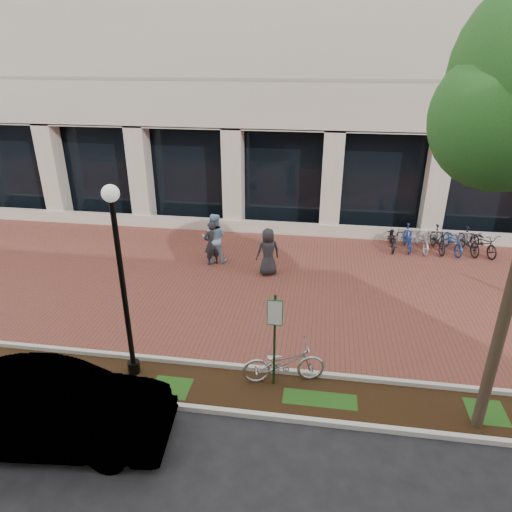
# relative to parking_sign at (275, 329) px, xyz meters

# --- Properties ---
(ground) EXTENTS (120.00, 120.00, 0.00)m
(ground) POSITION_rel_parking_sign_xyz_m (-0.83, 4.91, -1.48)
(ground) COLOR black
(ground) RESTS_ON ground
(brick_plaza) EXTENTS (40.00, 9.00, 0.01)m
(brick_plaza) POSITION_rel_parking_sign_xyz_m (-0.83, 4.91, -1.48)
(brick_plaza) COLOR brown
(brick_plaza) RESTS_ON ground
(planting_strip) EXTENTS (40.00, 1.50, 0.01)m
(planting_strip) POSITION_rel_parking_sign_xyz_m (-0.83, -0.34, -1.48)
(planting_strip) COLOR black
(planting_strip) RESTS_ON ground
(curb_plaza_side) EXTENTS (40.00, 0.12, 0.12)m
(curb_plaza_side) POSITION_rel_parking_sign_xyz_m (-0.83, 0.41, -1.42)
(curb_plaza_side) COLOR beige
(curb_plaza_side) RESTS_ON ground
(curb_street_side) EXTENTS (40.00, 0.12, 0.12)m
(curb_street_side) POSITION_rel_parking_sign_xyz_m (-0.83, -1.09, -1.42)
(curb_street_side) COLOR beige
(curb_street_side) RESTS_ON ground
(parking_sign) EXTENTS (0.34, 0.07, 2.31)m
(parking_sign) POSITION_rel_parking_sign_xyz_m (0.00, 0.00, 0.00)
(parking_sign) COLOR #153C17
(parking_sign) RESTS_ON ground
(lamppost) EXTENTS (0.36, 0.36, 4.56)m
(lamppost) POSITION_rel_parking_sign_xyz_m (-3.30, -0.08, 1.09)
(lamppost) COLOR black
(lamppost) RESTS_ON ground
(locked_bicycle) EXTENTS (1.99, 1.09, 0.99)m
(locked_bicycle) POSITION_rel_parking_sign_xyz_m (0.21, 0.16, -0.98)
(locked_bicycle) COLOR #B0B0B4
(locked_bicycle) RESTS_ON ground
(pedestrian_left) EXTENTS (0.69, 0.66, 1.60)m
(pedestrian_left) POSITION_rel_parking_sign_xyz_m (-2.90, 6.07, -0.68)
(pedestrian_left) COLOR #252529
(pedestrian_left) RESTS_ON ground
(pedestrian_mid) EXTENTS (0.93, 0.75, 1.82)m
(pedestrian_mid) POSITION_rel_parking_sign_xyz_m (-2.86, 6.30, -0.57)
(pedestrian_mid) COLOR #99C0E4
(pedestrian_mid) RESTS_ON ground
(pedestrian_right) EXTENTS (0.94, 0.81, 1.63)m
(pedestrian_right) POSITION_rel_parking_sign_xyz_m (-0.85, 5.60, -0.66)
(pedestrian_right) COLOR #25252A
(pedestrian_right) RESTS_ON ground
(bollard) EXTENTS (0.12, 0.12, 1.01)m
(bollard) POSITION_rel_parking_sign_xyz_m (6.80, 5.37, -0.97)
(bollard) COLOR silver
(bollard) RESTS_ON ground
(bike_rack_cluster) EXTENTS (4.11, 1.74, 0.96)m
(bike_rack_cluster) POSITION_rel_parking_sign_xyz_m (5.26, 8.50, -1.03)
(bike_rack_cluster) COLOR black
(bike_rack_cluster) RESTS_ON ground
(sedan_near_curb) EXTENTS (4.61, 1.99, 1.47)m
(sedan_near_curb) POSITION_rel_parking_sign_xyz_m (-3.99, -2.25, -0.74)
(sedan_near_curb) COLOR #BABABF
(sedan_near_curb) RESTS_ON ground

